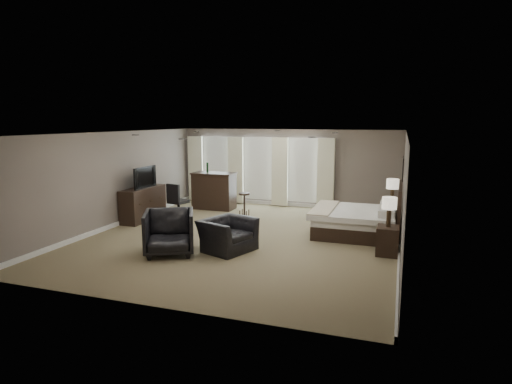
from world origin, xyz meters
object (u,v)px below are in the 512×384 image
(tv, at_px, (142,185))
(bar_counter, at_px, (214,191))
(lamp_far, at_px, (392,191))
(bed, at_px, (354,209))
(nightstand_near, at_px, (387,241))
(bar_stool_left, at_px, (206,193))
(dresser, at_px, (143,204))
(bar_stool_right, at_px, (244,204))
(armchair_far, at_px, (169,230))
(lamp_near, at_px, (389,212))
(nightstand_far, at_px, (391,214))
(desk_chair, at_px, (178,201))
(armchair_near, at_px, (228,229))

(tv, xyz_separation_m, bar_counter, (1.31, 2.14, -0.43))
(lamp_far, relative_size, bar_counter, 0.51)
(bed, relative_size, nightstand_near, 3.37)
(tv, distance_m, bar_stool_left, 2.84)
(dresser, height_order, bar_stool_right, dresser)
(armchair_far, relative_size, bar_stool_left, 1.29)
(lamp_near, bearing_deg, bar_stool_right, 149.36)
(lamp_far, height_order, bar_stool_right, lamp_far)
(nightstand_far, bearing_deg, bar_stool_left, 171.93)
(armchair_far, xyz_separation_m, desk_chair, (-1.53, 3.17, -0.01))
(lamp_far, distance_m, desk_chair, 6.20)
(tv, distance_m, bar_counter, 2.54)
(bar_stool_right, bearing_deg, dresser, -151.55)
(dresser, distance_m, bar_counter, 2.51)
(armchair_near, bearing_deg, nightstand_far, -21.28)
(nightstand_near, height_order, bar_stool_left, bar_stool_left)
(lamp_near, height_order, lamp_far, lamp_far)
(bed, height_order, bar_stool_right, bed)
(armchair_near, distance_m, armchair_far, 1.29)
(nightstand_far, relative_size, bar_stool_right, 0.82)
(nightstand_far, relative_size, armchair_near, 0.53)
(bar_counter, height_order, bar_stool_left, bar_counter)
(bar_stool_right, bearing_deg, nightstand_far, 4.86)
(dresser, bearing_deg, lamp_near, -9.08)
(tv, bearing_deg, nightstand_near, -99.08)
(desk_chair, bearing_deg, lamp_far, -155.45)
(armchair_near, distance_m, bar_stool_left, 5.39)
(armchair_near, distance_m, desk_chair, 3.66)
(lamp_near, distance_m, bar_stool_left, 7.25)
(armchair_near, xyz_separation_m, bar_stool_left, (-2.75, 4.64, -0.07))
(dresser, relative_size, armchair_near, 1.49)
(bar_stool_left, xyz_separation_m, bar_stool_right, (1.89, -1.24, -0.06))
(tv, distance_m, armchair_far, 3.57)
(armchair_near, bearing_deg, bar_stool_right, 35.22)
(armchair_far, height_order, bar_stool_left, armchair_far)
(bed, xyz_separation_m, bar_stool_right, (-3.39, 1.09, -0.31))
(nightstand_far, height_order, bar_counter, bar_counter)
(nightstand_near, distance_m, bar_counter, 6.48)
(tv, bearing_deg, bar_counter, -31.55)
(lamp_near, bearing_deg, armchair_near, -165.87)
(desk_chair, bearing_deg, bed, -169.35)
(bed, xyz_separation_m, nightstand_near, (0.89, -1.45, -0.36))
(dresser, xyz_separation_m, desk_chair, (0.86, 0.56, 0.05))
(nightstand_near, bearing_deg, bar_stool_right, 149.36)
(bar_counter, xyz_separation_m, bar_stool_right, (1.33, -0.71, -0.25))
(desk_chair, bearing_deg, nightstand_far, -155.45)
(lamp_far, distance_m, bar_stool_right, 4.34)
(lamp_far, height_order, bar_stool_left, lamp_far)
(nightstand_far, distance_m, desk_chair, 6.19)
(armchair_near, bearing_deg, bar_stool_left, 51.70)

